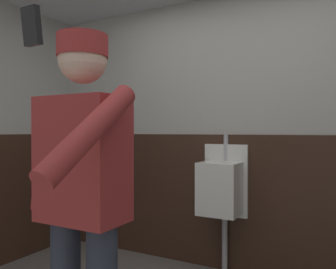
% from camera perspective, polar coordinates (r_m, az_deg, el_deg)
% --- Properties ---
extents(wall_back, '(4.76, 0.12, 2.51)m').
position_cam_1_polar(wall_back, '(3.17, 12.92, 0.34)').
color(wall_back, '#B2B2AD').
rests_on(wall_back, ground_plane).
extents(wainscot_band_back, '(4.16, 0.03, 1.24)m').
position_cam_1_polar(wainscot_band_back, '(3.17, 12.52, -11.31)').
color(wainscot_band_back, '#382319').
rests_on(wainscot_band_back, ground_plane).
extents(urinal_solo, '(0.40, 0.34, 1.24)m').
position_cam_1_polar(urinal_solo, '(3.05, 8.93, -8.74)').
color(urinal_solo, white).
rests_on(urinal_solo, ground_plane).
extents(person, '(0.62, 0.60, 1.71)m').
position_cam_1_polar(person, '(1.63, -14.25, -8.79)').
color(person, '#2D3342').
rests_on(person, ground_plane).
extents(cell_phone, '(0.06, 0.03, 0.11)m').
position_cam_1_polar(cell_phone, '(1.10, -21.85, 16.47)').
color(cell_phone, black).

